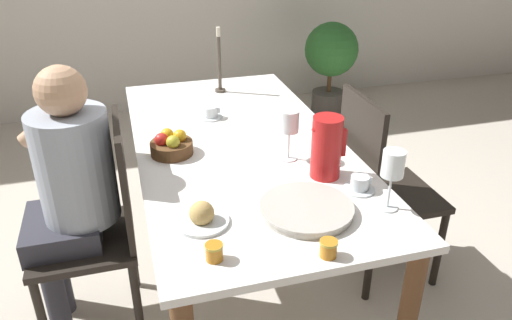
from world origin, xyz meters
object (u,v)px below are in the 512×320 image
Objects in this scene: chair_opposite at (378,186)px; red_pitcher at (326,147)px; chair_person_side at (100,226)px; candlestick_tall at (219,67)px; teacup_near_person at (360,184)px; wine_glass_juice at (393,167)px; person_seated at (69,184)px; jam_jar_red at (214,251)px; bread_plate at (202,217)px; fruit_bowl at (171,145)px; jam_jar_amber at (328,248)px; potted_plant at (331,58)px; wine_glass_water at (289,123)px; teacup_across at (211,113)px; serving_tray at (306,209)px.

red_pitcher reaches higher than chair_opposite.
candlestick_tall reaches higher than chair_person_side.
chair_opposite is at bearing 49.85° from teacup_near_person.
wine_glass_juice is at bearing -27.89° from chair_opposite.
person_seated is 0.81m from jam_jar_red.
teacup_near_person is (0.08, -0.14, -0.10)m from red_pitcher.
fruit_bowl is at bearing 93.16° from bread_plate.
candlestick_tall is at bearing 90.03° from jam_jar_amber.
potted_plant is at bearing -43.52° from chair_person_side.
candlestick_tall is (0.34, 1.46, 0.11)m from jam_jar_red.
bread_plate reaches higher than potted_plant.
potted_plant is at bearing 44.38° from candlestick_tall.
teacup_near_person reaches higher than jam_jar_amber.
fruit_bowl is (-0.56, 0.36, -0.08)m from red_pitcher.
bread_plate is at bearing -65.63° from chair_opposite.
red_pitcher reaches higher than fruit_bowl.
teacup_near_person is 0.43m from jam_jar_amber.
chair_person_side is at bearing 158.27° from teacup_near_person.
wine_glass_water reaches higher than bread_plate.
jam_jar_red is 1.51m from candlestick_tall.
candlestick_tall reaches higher than teacup_across.
jam_jar_amber is at bearing -83.68° from teacup_across.
serving_tray is 0.41× the size of potted_plant.
chair_opposite is 0.54m from teacup_near_person.
chair_opposite is at bearing 50.34° from jam_jar_amber.
bread_plate is (0.36, -0.44, 0.26)m from chair_person_side.
wine_glass_juice reaches higher than chair_person_side.
chair_opposite reaches higher than serving_tray.
candlestick_tall is at bearing -135.62° from potted_plant.
jam_jar_amber is (-0.27, -0.33, 0.01)m from teacup_near_person.
wine_glass_water reaches higher than fruit_bowl.
jam_jar_red is (-0.36, -0.16, 0.02)m from serving_tray.
wine_glass_water reaches higher than potted_plant.
teacup_near_person is at bearing 4.87° from bread_plate.
fruit_bowl is at bearing 123.70° from serving_tray.
jam_jar_red is at bearing -145.72° from person_seated.
red_pitcher reaches higher than wine_glass_water.
teacup_across is at bearing -130.82° from potted_plant.
wine_glass_juice is 0.33m from serving_tray.
fruit_bowl is at bearing 114.02° from jam_jar_amber.
jam_jar_red reaches higher than serving_tray.
jam_jar_amber is at bearing -95.17° from serving_tray.
teacup_near_person is 1.00× the size of teacup_across.
person_seated is 3.59× the size of serving_tray.
bread_plate is at bearing -122.35° from potted_plant.
serving_tray is (0.81, -0.50, 0.05)m from person_seated.
candlestick_tall reaches higher than jam_jar_amber.
candlestick_tall reaches higher than jam_jar_red.
chair_opposite is at bearing 29.84° from red_pitcher.
chair_opposite is 2.63× the size of candlestick_tall.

